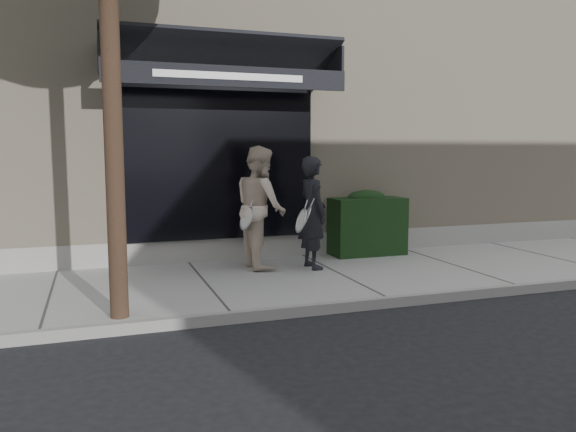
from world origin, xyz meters
name	(u,v)px	position (x,y,z in m)	size (l,w,h in m)	color
ground	(337,280)	(0.00, 0.00, 0.00)	(80.00, 80.00, 0.00)	black
sidewalk	(338,276)	(0.00, 0.00, 0.06)	(20.00, 3.00, 0.12)	#A3A49E
curb	(388,302)	(0.00, -1.55, 0.07)	(20.00, 0.10, 0.14)	gray
building_facade	(250,116)	(-0.01, 4.96, 2.74)	(14.30, 8.04, 5.64)	beige
hedge	(366,224)	(1.10, 1.25, 0.66)	(1.30, 0.70, 1.14)	black
pedestrian_front	(313,213)	(-0.24, 0.43, 0.99)	(0.66, 0.87, 1.74)	black
pedestrian_back	(261,207)	(-0.97, 0.78, 1.07)	(0.78, 0.96, 1.90)	beige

